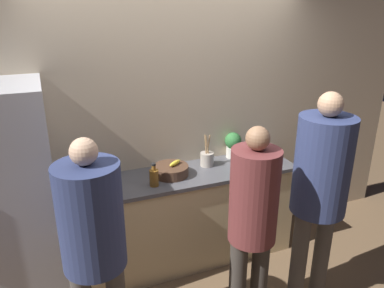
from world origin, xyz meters
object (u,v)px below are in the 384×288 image
(person_left, at_px, (93,234))
(bottle_dark, at_px, (85,183))
(person_right, at_px, (320,181))
(refrigerator, at_px, (5,208))
(cup_blue, at_px, (238,164))
(person_center, at_px, (253,216))
(cup_white, at_px, (259,155))
(fruit_bowl, at_px, (171,170))
(potted_plant, at_px, (233,144))
(utensil_crock, at_px, (207,159))
(bottle_amber, at_px, (154,177))

(person_left, bearing_deg, bottle_dark, 86.23)
(person_right, bearing_deg, bottle_dark, 150.79)
(refrigerator, height_order, cup_blue, refrigerator)
(person_left, bearing_deg, person_center, -6.06)
(person_left, relative_size, person_right, 0.92)
(person_center, distance_m, person_right, 0.62)
(person_left, distance_m, cup_blue, 1.60)
(person_center, distance_m, cup_blue, 0.90)
(bottle_dark, relative_size, cup_white, 1.58)
(refrigerator, distance_m, fruit_bowl, 1.35)
(refrigerator, height_order, person_right, refrigerator)
(person_right, distance_m, cup_white, 0.94)
(potted_plant, bearing_deg, bottle_dark, -173.52)
(person_center, xyz_separation_m, cup_blue, (0.34, 0.83, 0.00))
(person_right, bearing_deg, fruit_bowl, 134.30)
(fruit_bowl, distance_m, utensil_crock, 0.39)
(person_right, relative_size, bottle_dark, 12.07)
(person_center, height_order, cup_blue, person_center)
(refrigerator, height_order, bottle_dark, refrigerator)
(cup_blue, xyz_separation_m, potted_plant, (0.09, 0.28, 0.09))
(person_center, xyz_separation_m, bottle_amber, (-0.48, 0.80, 0.04))
(refrigerator, height_order, utensil_crock, refrigerator)
(refrigerator, xyz_separation_m, person_center, (1.63, -0.84, 0.04))
(refrigerator, relative_size, person_left, 1.12)
(refrigerator, bearing_deg, bottle_amber, -2.30)
(person_left, relative_size, person_center, 1.02)
(person_left, xyz_separation_m, cup_blue, (1.42, 0.72, -0.05))
(person_right, xyz_separation_m, bottle_amber, (-1.08, 0.76, -0.11))
(refrigerator, height_order, cup_white, refrigerator)
(potted_plant, bearing_deg, fruit_bowl, -166.44)
(person_right, xyz_separation_m, utensil_crock, (-0.50, 0.98, -0.12))
(person_right, height_order, cup_blue, person_right)
(fruit_bowl, distance_m, potted_plant, 0.74)
(cup_white, bearing_deg, person_center, -123.79)
(person_center, xyz_separation_m, utensil_crock, (0.10, 1.01, 0.03))
(refrigerator, distance_m, utensil_crock, 1.74)
(person_right, height_order, cup_white, person_right)
(bottle_amber, xyz_separation_m, cup_blue, (0.82, 0.04, -0.03))
(person_left, height_order, potted_plant, person_left)
(utensil_crock, xyz_separation_m, bottle_amber, (-0.58, -0.22, 0.01))
(person_center, bearing_deg, cup_white, 56.21)
(refrigerator, relative_size, cup_blue, 18.98)
(refrigerator, xyz_separation_m, person_left, (0.55, -0.73, 0.09))
(bottle_dark, distance_m, potted_plant, 1.47)
(person_right, bearing_deg, potted_plant, 99.08)
(fruit_bowl, bearing_deg, refrigerator, -175.95)
(fruit_bowl, xyz_separation_m, potted_plant, (0.71, 0.17, 0.09))
(person_center, relative_size, utensil_crock, 5.26)
(refrigerator, height_order, person_left, refrigerator)
(bottle_dark, relative_size, potted_plant, 0.58)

